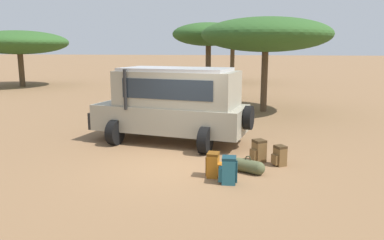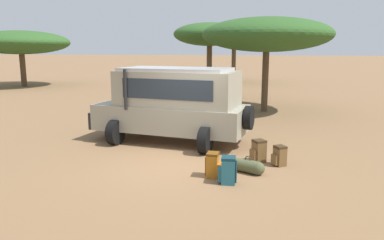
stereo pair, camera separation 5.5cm
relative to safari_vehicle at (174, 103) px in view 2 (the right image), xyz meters
name	(u,v)px [view 2 (the right image)]	position (x,y,z in m)	size (l,w,h in m)	color
ground_plane	(176,165)	(0.67, -2.41, -1.29)	(320.00, 320.00, 0.00)	olive
safari_vehicle	(174,103)	(0.00, 0.00, 0.00)	(5.47, 3.21, 2.44)	gray
backpack_beside_front_wheel	(213,165)	(1.77, -3.13, -1.00)	(0.39, 0.37, 0.60)	#B26619
backpack_cluster_center	(259,151)	(2.80, -1.66, -1.00)	(0.47, 0.45, 0.61)	brown
backpack_near_rear_wheel	(228,170)	(2.16, -3.50, -0.99)	(0.44, 0.38, 0.63)	#235B6B
backpack_outermost	(279,156)	(3.35, -1.92, -1.03)	(0.42, 0.40, 0.54)	brown
duffel_bag_low_black_case	(248,166)	(2.57, -2.66, -1.13)	(0.85, 0.57, 0.43)	#4C5133
acacia_tree_far_left	(21,43)	(-16.44, 15.36, 2.19)	(7.53, 7.76, 4.43)	brown
acacia_tree_left_mid	(210,35)	(-0.63, 11.49, 2.56)	(4.40, 4.55, 4.59)	brown
acacia_tree_centre_back	(234,35)	(-0.12, 22.36, 2.91)	(6.91, 7.44, 5.14)	brown
acacia_tree_right_mid	(267,35)	(2.84, 6.80, 2.38)	(6.14, 6.31, 4.49)	brown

